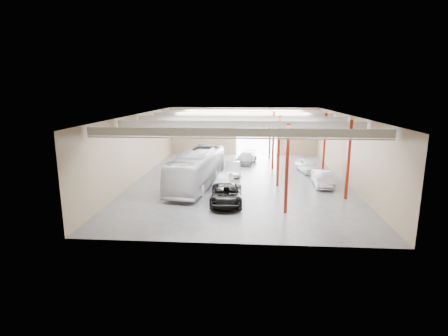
# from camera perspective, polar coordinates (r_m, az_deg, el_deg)

# --- Properties ---
(depot_shell) EXTENTS (22.12, 32.12, 7.06)m
(depot_shell) POSITION_cam_1_polar(r_m,az_deg,el_deg) (37.15, 2.98, 5.62)
(depot_shell) COLOR #4C4C51
(depot_shell) RESTS_ON ground
(coach_bus) EXTENTS (4.53, 13.00, 3.55)m
(coach_bus) POSITION_cam_1_polar(r_m,az_deg,el_deg) (35.01, -4.40, -0.14)
(coach_bus) COLOR silver
(coach_bus) RESTS_ON ground
(black_sedan) EXTENTS (2.84, 5.78, 1.58)m
(black_sedan) POSITION_cam_1_polar(r_m,az_deg,el_deg) (29.70, 0.39, -4.37)
(black_sedan) COLOR black
(black_sedan) RESTS_ON ground
(car_row_a) EXTENTS (2.11, 4.54, 1.51)m
(car_row_a) POSITION_cam_1_polar(r_m,az_deg,el_deg) (34.75, -0.10, -1.93)
(car_row_a) COLOR white
(car_row_a) RESTS_ON ground
(car_row_b) EXTENTS (1.95, 4.57, 1.47)m
(car_row_b) POSITION_cam_1_polar(r_m,az_deg,el_deg) (39.76, 1.50, -0.11)
(car_row_b) COLOR #B8B8BD
(car_row_b) RESTS_ON ground
(car_row_c) EXTENTS (3.16, 5.52, 1.51)m
(car_row_c) POSITION_cam_1_polar(r_m,az_deg,el_deg) (46.22, 3.66, 1.67)
(car_row_c) COLOR gray
(car_row_c) RESTS_ON ground
(car_right_near) EXTENTS (1.86, 4.88, 1.59)m
(car_right_near) POSITION_cam_1_polar(r_m,az_deg,el_deg) (36.46, 15.77, -1.65)
(car_right_near) COLOR #ABABB0
(car_right_near) RESTS_ON ground
(car_right_far) EXTENTS (2.58, 4.76, 1.54)m
(car_right_far) POSITION_cam_1_polar(r_m,az_deg,el_deg) (42.32, 13.45, 0.36)
(car_right_far) COLOR white
(car_right_far) RESTS_ON ground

